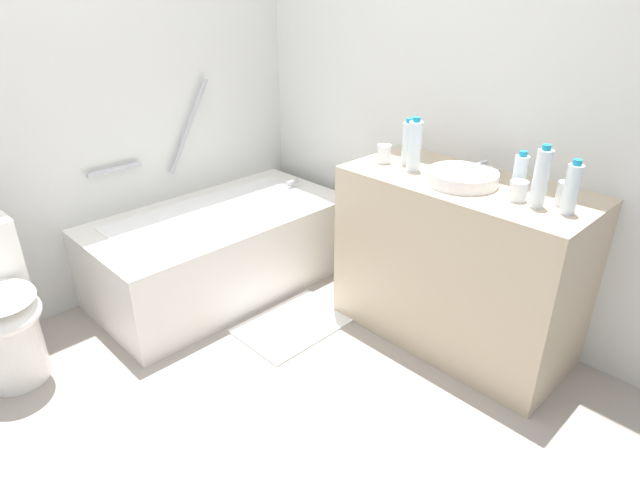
{
  "coord_description": "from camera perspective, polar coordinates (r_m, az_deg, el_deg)",
  "views": [
    {
      "loc": [
        -0.87,
        -1.48,
        1.69
      ],
      "look_at": [
        0.69,
        0.1,
        0.61
      ],
      "focal_mm": 29.69,
      "sensor_mm": 36.0,
      "label": 1
    }
  ],
  "objects": [
    {
      "name": "ground_plane",
      "position": [
        2.41,
        -10.58,
        -19.04
      ],
      "size": [
        4.03,
        4.03,
        0.0
      ],
      "primitive_type": "plane",
      "color": "#9E9389"
    },
    {
      "name": "wall_back_tiled",
      "position": [
        3.04,
        -28.36,
        14.78
      ],
      "size": [
        3.43,
        0.1,
        2.5
      ],
      "primitive_type": "cube",
      "color": "silver",
      "rests_on": "ground_plane"
    },
    {
      "name": "wall_right_mirror",
      "position": [
        2.88,
        14.63,
        16.5
      ],
      "size": [
        0.1,
        3.09,
        2.5
      ],
      "primitive_type": "cube",
      "color": "silver",
      "rests_on": "ground_plane"
    },
    {
      "name": "bathtub",
      "position": [
        3.23,
        -10.62,
        -0.67
      ],
      "size": [
        1.5,
        0.78,
        1.17
      ],
      "color": "silver",
      "rests_on": "ground_plane"
    },
    {
      "name": "vanity_counter",
      "position": [
        2.72,
        14.54,
        -2.45
      ],
      "size": [
        0.55,
        1.17,
        0.86
      ],
      "primitive_type": "cube",
      "color": "tan",
      "rests_on": "ground_plane"
    },
    {
      "name": "sink_basin",
      "position": [
        2.5,
        15.1,
        6.52
      ],
      "size": [
        0.32,
        0.32,
        0.06
      ],
      "primitive_type": "cylinder",
      "color": "white",
      "rests_on": "vanity_counter"
    },
    {
      "name": "sink_faucet",
      "position": [
        2.66,
        17.27,
        7.41
      ],
      "size": [
        0.11,
        0.15,
        0.07
      ],
      "color": "silver",
      "rests_on": "vanity_counter"
    },
    {
      "name": "water_bottle_0",
      "position": [
        2.31,
        22.7,
        6.18
      ],
      "size": [
        0.06,
        0.06,
        0.26
      ],
      "color": "silver",
      "rests_on": "vanity_counter"
    },
    {
      "name": "water_bottle_1",
      "position": [
        2.7,
        9.46,
        10.25
      ],
      "size": [
        0.06,
        0.06,
        0.23
      ],
      "color": "silver",
      "rests_on": "vanity_counter"
    },
    {
      "name": "water_bottle_2",
      "position": [
        2.61,
        10.16,
        9.97
      ],
      "size": [
        0.07,
        0.07,
        0.26
      ],
      "color": "silver",
      "rests_on": "vanity_counter"
    },
    {
      "name": "water_bottle_3",
      "position": [
        2.44,
        20.74,
        6.66
      ],
      "size": [
        0.06,
        0.06,
        0.19
      ],
      "color": "silver",
      "rests_on": "vanity_counter"
    },
    {
      "name": "water_bottle_4",
      "position": [
        2.29,
        25.48,
        5.01
      ],
      "size": [
        0.06,
        0.06,
        0.22
      ],
      "color": "silver",
      "rests_on": "vanity_counter"
    },
    {
      "name": "drinking_glass_0",
      "position": [
        2.72,
        6.91,
        9.19
      ],
      "size": [
        0.07,
        0.07,
        0.09
      ],
      "primitive_type": "cylinder",
      "color": "white",
      "rests_on": "vanity_counter"
    },
    {
      "name": "drinking_glass_1",
      "position": [
        2.37,
        20.59,
        4.98
      ],
      "size": [
        0.08,
        0.08,
        0.08
      ],
      "primitive_type": "cylinder",
      "color": "white",
      "rests_on": "vanity_counter"
    },
    {
      "name": "drinking_glass_2",
      "position": [
        2.39,
        24.91,
        4.54
      ],
      "size": [
        0.07,
        0.07,
        0.1
      ],
      "primitive_type": "cylinder",
      "color": "white",
      "rests_on": "vanity_counter"
    },
    {
      "name": "bath_mat",
      "position": [
        2.93,
        -2.86,
        -9.08
      ],
      "size": [
        0.59,
        0.41,
        0.01
      ],
      "primitive_type": "cube",
      "color": "white",
      "rests_on": "ground_plane"
    }
  ]
}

